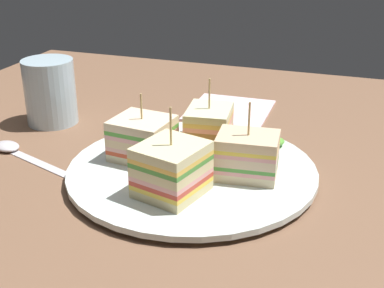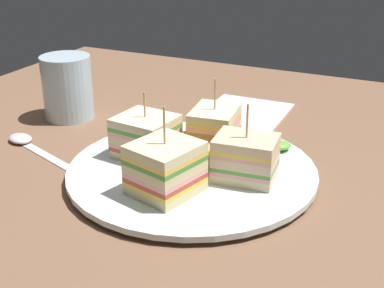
{
  "view_description": "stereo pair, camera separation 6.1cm",
  "coord_description": "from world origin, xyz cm",
  "px_view_note": "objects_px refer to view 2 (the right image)",
  "views": [
    {
      "loc": [
        -18.36,
        53.18,
        29.0
      ],
      "look_at": [
        0.0,
        0.0,
        4.26
      ],
      "focal_mm": 49.28,
      "sensor_mm": 36.0,
      "label": 1
    },
    {
      "loc": [
        -24.04,
        50.86,
        29.0
      ],
      "look_at": [
        0.0,
        0.0,
        4.26
      ],
      "focal_mm": 49.28,
      "sensor_mm": 36.0,
      "label": 2
    }
  ],
  "objects_px": {
    "napkin": "(246,111)",
    "drinking_glass": "(68,92)",
    "sandwich_wedge_0": "(246,157)",
    "spoon": "(28,143)",
    "plate": "(192,171)",
    "chip_pile": "(199,155)",
    "sandwich_wedge_3": "(163,168)",
    "sandwich_wedge_1": "(215,128)",
    "sandwich_wedge_2": "(146,136)"
  },
  "relations": [
    {
      "from": "sandwich_wedge_0",
      "to": "sandwich_wedge_2",
      "type": "bearing_deg",
      "value": -7.12
    },
    {
      "from": "plate",
      "to": "sandwich_wedge_2",
      "type": "height_order",
      "value": "sandwich_wedge_2"
    },
    {
      "from": "plate",
      "to": "chip_pile",
      "type": "bearing_deg",
      "value": -101.23
    },
    {
      "from": "chip_pile",
      "to": "napkin",
      "type": "bearing_deg",
      "value": -84.75
    },
    {
      "from": "sandwich_wedge_0",
      "to": "napkin",
      "type": "height_order",
      "value": "sandwich_wedge_0"
    },
    {
      "from": "plate",
      "to": "sandwich_wedge_1",
      "type": "height_order",
      "value": "sandwich_wedge_1"
    },
    {
      "from": "napkin",
      "to": "drinking_glass",
      "type": "xyz_separation_m",
      "value": [
        0.24,
        0.13,
        0.04
      ]
    },
    {
      "from": "sandwich_wedge_0",
      "to": "drinking_glass",
      "type": "xyz_separation_m",
      "value": [
        0.32,
        -0.1,
        0.0
      ]
    },
    {
      "from": "spoon",
      "to": "chip_pile",
      "type": "bearing_deg",
      "value": -154.04
    },
    {
      "from": "sandwich_wedge_3",
      "to": "chip_pile",
      "type": "bearing_deg",
      "value": 11.09
    },
    {
      "from": "sandwich_wedge_1",
      "to": "spoon",
      "type": "xyz_separation_m",
      "value": [
        0.24,
        0.08,
        -0.03
      ]
    },
    {
      "from": "chip_pile",
      "to": "plate",
      "type": "bearing_deg",
      "value": 78.77
    },
    {
      "from": "plate",
      "to": "spoon",
      "type": "relative_size",
      "value": 1.84
    },
    {
      "from": "sandwich_wedge_2",
      "to": "sandwich_wedge_3",
      "type": "distance_m",
      "value": 0.1
    },
    {
      "from": "drinking_glass",
      "to": "spoon",
      "type": "bearing_deg",
      "value": 98.68
    },
    {
      "from": "napkin",
      "to": "sandwich_wedge_3",
      "type": "bearing_deg",
      "value": 92.85
    },
    {
      "from": "sandwich_wedge_3",
      "to": "sandwich_wedge_2",
      "type": "bearing_deg",
      "value": 55.81
    },
    {
      "from": "sandwich_wedge_3",
      "to": "drinking_glass",
      "type": "height_order",
      "value": "sandwich_wedge_3"
    },
    {
      "from": "sandwich_wedge_0",
      "to": "plate",
      "type": "bearing_deg",
      "value": -2.56
    },
    {
      "from": "sandwich_wedge_0",
      "to": "chip_pile",
      "type": "relative_size",
      "value": 1.24
    },
    {
      "from": "sandwich_wedge_0",
      "to": "chip_pile",
      "type": "height_order",
      "value": "sandwich_wedge_0"
    },
    {
      "from": "sandwich_wedge_2",
      "to": "napkin",
      "type": "relative_size",
      "value": 0.63
    },
    {
      "from": "sandwich_wedge_1",
      "to": "napkin",
      "type": "relative_size",
      "value": 0.69
    },
    {
      "from": "sandwich_wedge_2",
      "to": "drinking_glass",
      "type": "xyz_separation_m",
      "value": [
        0.19,
        -0.09,
        0.0
      ]
    },
    {
      "from": "sandwich_wedge_3",
      "to": "spoon",
      "type": "relative_size",
      "value": 0.61
    },
    {
      "from": "sandwich_wedge_1",
      "to": "chip_pile",
      "type": "relative_size",
      "value": 1.26
    },
    {
      "from": "napkin",
      "to": "drinking_glass",
      "type": "relative_size",
      "value": 1.36
    },
    {
      "from": "plate",
      "to": "spoon",
      "type": "height_order",
      "value": "plate"
    },
    {
      "from": "napkin",
      "to": "sandwich_wedge_1",
      "type": "bearing_deg",
      "value": 96.21
    },
    {
      "from": "napkin",
      "to": "chip_pile",
      "type": "bearing_deg",
      "value": 95.25
    },
    {
      "from": "napkin",
      "to": "sandwich_wedge_2",
      "type": "bearing_deg",
      "value": 78.19
    },
    {
      "from": "sandwich_wedge_2",
      "to": "chip_pile",
      "type": "height_order",
      "value": "sandwich_wedge_2"
    },
    {
      "from": "sandwich_wedge_0",
      "to": "sandwich_wedge_1",
      "type": "bearing_deg",
      "value": -49.48
    },
    {
      "from": "plate",
      "to": "sandwich_wedge_0",
      "type": "xyz_separation_m",
      "value": [
        -0.07,
        -0.0,
        0.03
      ]
    },
    {
      "from": "sandwich_wedge_0",
      "to": "spoon",
      "type": "distance_m",
      "value": 0.31
    },
    {
      "from": "sandwich_wedge_1",
      "to": "drinking_glass",
      "type": "height_order",
      "value": "sandwich_wedge_1"
    },
    {
      "from": "sandwich_wedge_0",
      "to": "chip_pile",
      "type": "xyz_separation_m",
      "value": [
        0.06,
        -0.01,
        -0.01
      ]
    },
    {
      "from": "napkin",
      "to": "drinking_glass",
      "type": "bearing_deg",
      "value": 29.47
    },
    {
      "from": "sandwich_wedge_1",
      "to": "sandwich_wedge_2",
      "type": "distance_m",
      "value": 0.09
    },
    {
      "from": "sandwich_wedge_0",
      "to": "napkin",
      "type": "relative_size",
      "value": 0.68
    },
    {
      "from": "sandwich_wedge_0",
      "to": "chip_pile",
      "type": "distance_m",
      "value": 0.07
    },
    {
      "from": "sandwich_wedge_0",
      "to": "sandwich_wedge_2",
      "type": "height_order",
      "value": "sandwich_wedge_0"
    },
    {
      "from": "sandwich_wedge_2",
      "to": "napkin",
      "type": "distance_m",
      "value": 0.24
    },
    {
      "from": "plate",
      "to": "sandwich_wedge_1",
      "type": "relative_size",
      "value": 3.27
    },
    {
      "from": "spoon",
      "to": "drinking_glass",
      "type": "bearing_deg",
      "value": -61.76
    },
    {
      "from": "chip_pile",
      "to": "spoon",
      "type": "relative_size",
      "value": 0.45
    },
    {
      "from": "sandwich_wedge_3",
      "to": "plate",
      "type": "bearing_deg",
      "value": 12.6
    },
    {
      "from": "sandwich_wedge_1",
      "to": "sandwich_wedge_2",
      "type": "bearing_deg",
      "value": -55.39
    },
    {
      "from": "plate",
      "to": "sandwich_wedge_1",
      "type": "xyz_separation_m",
      "value": [
        -0.0,
        -0.07,
        0.03
      ]
    },
    {
      "from": "sandwich_wedge_1",
      "to": "chip_pile",
      "type": "height_order",
      "value": "sandwich_wedge_1"
    }
  ]
}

